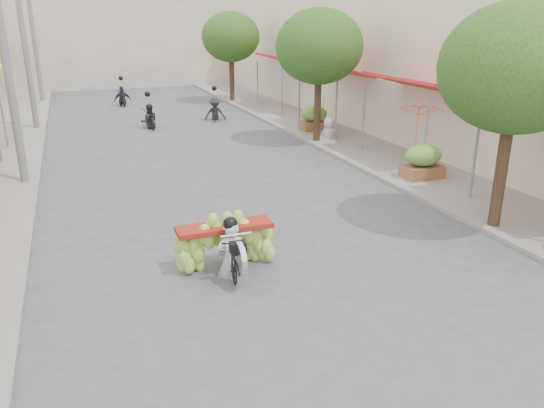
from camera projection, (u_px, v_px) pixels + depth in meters
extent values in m
plane|color=#505155|center=(392.00, 379.00, 7.50)|extent=(120.00, 120.00, 0.00)
cube|color=gray|center=(340.00, 134.00, 23.05)|extent=(4.00, 60.00, 0.12)
cylinder|color=slate|center=(3.00, 117.00, 20.16)|extent=(0.08, 0.08, 2.55)
cylinder|color=slate|center=(11.00, 104.00, 23.34)|extent=(0.08, 0.08, 2.55)
cube|color=beige|center=(457.00, 63.00, 22.86)|extent=(8.00, 40.00, 6.00)
cylinder|color=slate|center=(475.00, 157.00, 14.38)|extent=(0.08, 0.08, 2.55)
cube|color=red|center=(416.00, 84.00, 17.79)|extent=(1.77, 4.20, 0.53)
cylinder|color=slate|center=(426.00, 140.00, 16.32)|extent=(0.08, 0.08, 2.55)
cylinder|color=slate|center=(363.00, 119.00, 19.68)|extent=(0.08, 0.08, 2.55)
cube|color=red|center=(334.00, 69.00, 23.08)|extent=(1.77, 4.20, 0.53)
cylinder|color=slate|center=(336.00, 110.00, 21.62)|extent=(0.08, 0.08, 2.55)
cylinder|color=slate|center=(299.00, 98.00, 24.98)|extent=(0.08, 0.08, 2.55)
cube|color=red|center=(283.00, 59.00, 28.38)|extent=(1.77, 4.20, 0.53)
cylinder|color=slate|center=(282.00, 92.00, 26.92)|extent=(0.08, 0.08, 2.55)
cylinder|color=slate|center=(257.00, 84.00, 30.27)|extent=(0.08, 0.08, 2.55)
cube|color=#C2AF99|center=(117.00, 37.00, 39.88)|extent=(20.00, 6.00, 7.00)
cylinder|color=slate|center=(4.00, 49.00, 14.97)|extent=(0.24, 0.24, 8.00)
cylinder|color=slate|center=(24.00, 38.00, 22.91)|extent=(0.24, 0.24, 8.00)
cylinder|color=slate|center=(33.00, 33.00, 30.86)|extent=(0.24, 0.24, 8.00)
cylinder|color=#3A2719|center=(502.00, 165.00, 12.30)|extent=(0.28, 0.28, 3.20)
ellipsoid|color=#2B5719|center=(516.00, 68.00, 11.57)|extent=(3.40, 3.40, 2.90)
cylinder|color=#3A2719|center=(318.00, 104.00, 21.12)|extent=(0.28, 0.28, 3.20)
ellipsoid|color=#2B5719|center=(319.00, 46.00, 20.40)|extent=(3.40, 3.40, 2.90)
cylinder|color=#3A2719|center=(232.00, 75.00, 31.72)|extent=(0.28, 0.28, 3.20)
ellipsoid|color=#2B5719|center=(231.00, 37.00, 30.99)|extent=(3.40, 3.40, 2.90)
cube|color=brown|center=(422.00, 170.00, 16.50)|extent=(1.20, 0.80, 0.50)
ellipsoid|color=#5E9B3A|center=(424.00, 151.00, 16.31)|extent=(1.20, 0.88, 0.66)
cube|color=brown|center=(314.00, 124.00, 23.56)|extent=(1.20, 0.80, 0.50)
ellipsoid|color=#5E9B3A|center=(314.00, 111.00, 23.37)|extent=(1.20, 0.88, 0.66)
imported|color=black|center=(230.00, 254.00, 10.44)|extent=(0.59, 1.52, 0.87)
cylinder|color=silver|center=(240.00, 259.00, 9.81)|extent=(0.10, 0.66, 0.66)
cube|color=black|center=(238.00, 248.00, 9.84)|extent=(0.28, 0.22, 0.22)
cylinder|color=silver|center=(236.00, 235.00, 9.85)|extent=(0.60, 0.05, 0.05)
cube|color=maroon|center=(224.00, 227.00, 10.60)|extent=(1.93, 0.55, 0.10)
imported|color=silver|center=(230.00, 222.00, 10.17)|extent=(0.61, 0.45, 1.68)
sphere|color=black|center=(229.00, 182.00, 9.87)|extent=(0.28, 0.28, 0.28)
imported|color=#D1431B|center=(420.00, 103.00, 15.87)|extent=(2.13, 2.13, 1.66)
imported|color=white|center=(329.00, 119.00, 22.10)|extent=(0.76, 0.47, 1.51)
imported|color=black|center=(149.00, 119.00, 24.40)|extent=(0.73, 1.61, 0.88)
imported|color=#24242B|center=(148.00, 104.00, 24.18)|extent=(0.83, 0.56, 1.65)
sphere|color=black|center=(147.00, 94.00, 24.03)|extent=(0.26, 0.26, 0.26)
imported|color=black|center=(215.00, 111.00, 26.37)|extent=(0.86, 1.70, 0.96)
imported|color=#24242B|center=(215.00, 98.00, 26.16)|extent=(1.16, 0.80, 1.65)
sphere|color=black|center=(214.00, 88.00, 26.01)|extent=(0.26, 0.26, 0.26)
imported|color=black|center=(123.00, 99.00, 30.73)|extent=(0.57, 1.49, 0.83)
imported|color=#24242B|center=(121.00, 86.00, 30.50)|extent=(0.97, 0.56, 1.65)
sphere|color=black|center=(121.00, 78.00, 30.35)|extent=(0.26, 0.26, 0.26)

